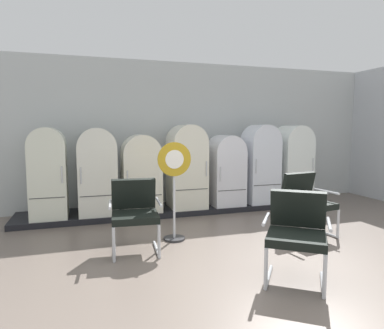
{
  "coord_description": "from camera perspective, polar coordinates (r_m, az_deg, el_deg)",
  "views": [
    {
      "loc": [
        -1.85,
        -3.37,
        1.65
      ],
      "look_at": [
        0.09,
        2.75,
        0.96
      ],
      "focal_mm": 31.76,
      "sensor_mm": 36.0,
      "label": 1
    }
  ],
  "objects": [
    {
      "name": "ground",
      "position": [
        4.2,
        10.71,
        -17.49
      ],
      "size": [
        12.0,
        10.0,
        0.05
      ],
      "primitive_type": "cube",
      "color": "#6C5F56"
    },
    {
      "name": "back_wall",
      "position": [
        7.27,
        -2.89,
        5.12
      ],
      "size": [
        11.76,
        0.12,
        3.02
      ],
      "color": "silver",
      "rests_on": "ground"
    },
    {
      "name": "display_plinth",
      "position": [
        6.85,
        -1.46,
        -7.39
      ],
      "size": [
        6.22,
        0.95,
        0.1
      ],
      "primitive_type": "cube",
      "color": "black",
      "rests_on": "ground"
    },
    {
      "name": "refrigerator_0",
      "position": [
        6.37,
        -22.98,
        -0.83
      ],
      "size": [
        0.6,
        0.7,
        1.56
      ],
      "color": "silver",
      "rests_on": "display_plinth"
    },
    {
      "name": "refrigerator_1",
      "position": [
        6.34,
        -15.65,
        -0.68
      ],
      "size": [
        0.67,
        0.69,
        1.56
      ],
      "color": "silver",
      "rests_on": "display_plinth"
    },
    {
      "name": "refrigerator_2",
      "position": [
        6.38,
        -8.55,
        -1.14
      ],
      "size": [
        0.7,
        0.61,
        1.43
      ],
      "color": "silver",
      "rests_on": "display_plinth"
    },
    {
      "name": "refrigerator_3",
      "position": [
        6.63,
        -0.9,
        0.13
      ],
      "size": [
        0.68,
        0.72,
        1.62
      ],
      "color": "silver",
      "rests_on": "display_plinth"
    },
    {
      "name": "refrigerator_4",
      "position": [
        6.91,
        5.68,
        -0.61
      ],
      "size": [
        0.64,
        0.7,
        1.41
      ],
      "color": "white",
      "rests_on": "display_plinth"
    },
    {
      "name": "refrigerator_5",
      "position": [
        7.2,
        11.43,
        0.5
      ],
      "size": [
        0.65,
        0.62,
        1.62
      ],
      "color": "white",
      "rests_on": "display_plinth"
    },
    {
      "name": "refrigerator_6",
      "position": [
        7.64,
        16.51,
        0.63
      ],
      "size": [
        0.67,
        0.69,
        1.61
      ],
      "color": "white",
      "rests_on": "display_plinth"
    },
    {
      "name": "armchair_left",
      "position": [
        4.66,
        -9.61,
        -7.56
      ],
      "size": [
        0.71,
        0.71,
        0.96
      ],
      "color": "silver",
      "rests_on": "ground"
    },
    {
      "name": "armchair_right",
      "position": [
        5.55,
        18.67,
        -5.58
      ],
      "size": [
        0.74,
        0.74,
        0.96
      ],
      "color": "silver",
      "rests_on": "ground"
    },
    {
      "name": "armchair_center",
      "position": [
        3.91,
        17.18,
        -10.41
      ],
      "size": [
        0.87,
        0.88,
        0.96
      ],
      "color": "silver",
      "rests_on": "ground"
    },
    {
      "name": "sign_stand",
      "position": [
        4.98,
        -2.99,
        -4.42
      ],
      "size": [
        0.5,
        0.32,
        1.45
      ],
      "color": "#2D2D30",
      "rests_on": "ground"
    }
  ]
}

